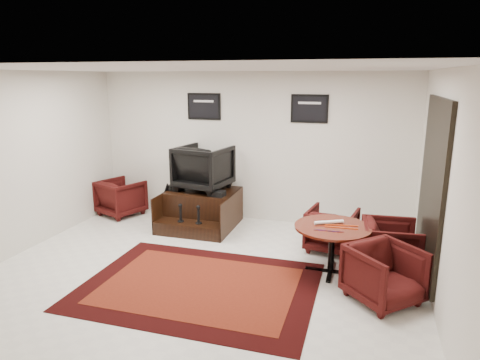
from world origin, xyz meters
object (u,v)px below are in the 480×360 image
shine_chair (204,165)px  table_chair_corner (384,272)px  shine_podium (202,210)px  table_chair_window (391,244)px  armchair_side (121,196)px  meeting_table (332,232)px  table_chair_back (332,227)px

shine_chair → table_chair_corner: size_ratio=1.17×
shine_podium → table_chair_window: 3.43m
shine_podium → armchair_side: armchair_side is taller
shine_podium → table_chair_window: bearing=-16.8°
shine_chair → meeting_table: shine_chair is taller
shine_podium → shine_chair: size_ratio=1.43×
shine_chair → armchair_side: (-1.77, -0.02, -0.72)m
shine_chair → meeting_table: (2.48, -1.46, -0.51)m
shine_podium → table_chair_window: (3.28, -0.99, 0.09)m
table_chair_window → meeting_table: bearing=108.5°
shine_podium → shine_chair: bearing=90.0°
shine_chair → shine_podium: bearing=100.1°
table_chair_window → table_chair_corner: 0.98m
shine_chair → table_chair_corner: 3.87m
table_chair_window → armchair_side: bearing=73.2°
meeting_table → table_chair_corner: table_chair_corner is taller
meeting_table → table_chair_corner: bearing=-42.9°
shine_podium → table_chair_corner: 3.73m
armchair_side → table_chair_window: (5.05, -1.11, 0.00)m
table_chair_corner → table_chair_back: bearing=73.6°
shine_chair → table_chair_back: size_ratio=1.22×
meeting_table → table_chair_corner: (0.69, -0.64, -0.21)m
shine_chair → table_chair_window: (3.28, -1.13, -0.72)m
armchair_side → table_chair_back: armchair_side is taller
armchair_side → table_chair_corner: same height
meeting_table → table_chair_window: table_chair_window is taller
armchair_side → table_chair_window: size_ratio=1.00×
armchair_side → table_chair_back: (4.19, -0.62, -0.02)m
shine_chair → armchair_side: 1.91m
shine_chair → table_chair_back: bearing=175.3°
shine_chair → table_chair_back: (2.42, -0.64, -0.74)m
armchair_side → table_chair_corner: 5.36m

